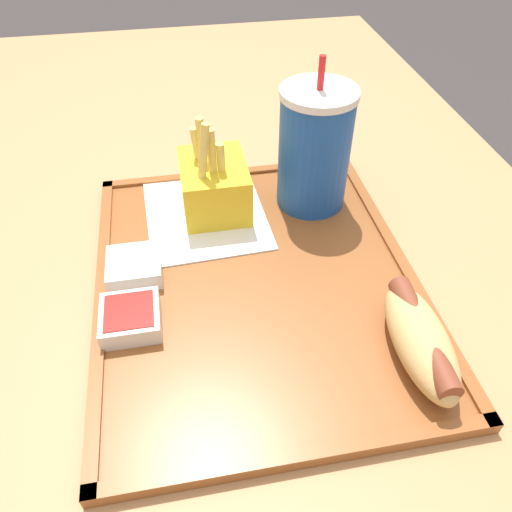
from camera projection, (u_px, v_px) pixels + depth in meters
dining_table at (240, 430)px, 0.81m from camera, size 1.50×0.80×0.77m
food_tray at (256, 280)px, 0.52m from camera, size 0.40×0.32×0.01m
paper_napkin at (205, 214)px, 0.59m from camera, size 0.17×0.14×0.00m
soda_cup at (314, 149)px, 0.56m from camera, size 0.08×0.08×0.18m
hot_dog_far at (421, 339)px, 0.43m from camera, size 0.13×0.05×0.04m
fries_carton at (214, 185)px, 0.58m from camera, size 0.09×0.08×0.12m
sauce_cup_mayo at (134, 266)px, 0.51m from camera, size 0.05×0.05×0.02m
sauce_cup_ketchup at (130, 317)px, 0.46m from camera, size 0.05×0.05×0.02m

